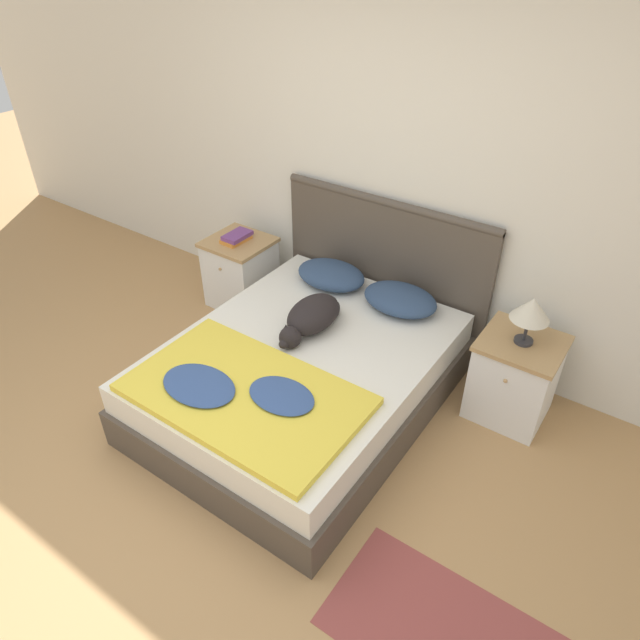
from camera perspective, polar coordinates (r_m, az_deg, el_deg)
name	(u,v)px	position (r m, az deg, el deg)	size (l,w,h in m)	color
ground_plane	(181,515)	(3.31, -13.71, -18.38)	(16.00, 16.00, 0.00)	tan
wall_back	(392,166)	(3.90, 7.23, 15.01)	(9.00, 0.06, 2.55)	silver
bed	(303,377)	(3.64, -1.75, -5.71)	(1.52, 1.94, 0.46)	#4C4238
headboard	(383,267)	(4.13, 6.36, 5.33)	(1.60, 0.06, 1.08)	#4C4238
nightstand_left	(241,272)	(4.63, -7.91, 4.78)	(0.48, 0.47, 0.57)	white
nightstand_right	(514,377)	(3.74, 18.83, -5.46)	(0.48, 0.47, 0.57)	white
pillow_left	(331,275)	(4.08, 1.11, 4.55)	(0.51, 0.37, 0.14)	navy
pillow_right	(400,299)	(3.84, 8.02, 2.07)	(0.51, 0.37, 0.14)	navy
quilt	(243,393)	(3.17, -7.75, -7.27)	(1.30, 0.78, 0.08)	yellow
dog	(311,317)	(3.60, -0.86, 0.34)	(0.27, 0.62, 0.20)	black
book_stack	(237,237)	(4.48, -8.34, 8.18)	(0.15, 0.24, 0.06)	orange
table_lamp	(531,310)	(3.44, 20.39, 0.95)	(0.23, 0.23, 0.31)	#2D2D33
rug	(449,637)	(2.95, 12.79, -28.54)	(1.09, 0.60, 0.00)	#93423D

